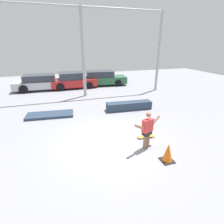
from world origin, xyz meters
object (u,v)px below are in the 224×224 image
at_px(manual_pad, 50,115).
at_px(parked_car_red, 73,80).
at_px(grind_box, 129,106).
at_px(parked_car_green, 101,78).
at_px(parked_car_silver, 42,82).
at_px(traffic_cone, 168,153).
at_px(skateboard, 146,136).
at_px(skateboarder, 147,129).

xyz_separation_m(manual_pad, parked_car_red, (1.95, 6.37, 0.59)).
bearing_deg(parked_car_red, manual_pad, -108.31).
relative_size(grind_box, parked_car_green, 0.58).
relative_size(parked_car_silver, traffic_cone, 6.89).
bearing_deg(grind_box, traffic_cone, -97.63).
xyz_separation_m(grind_box, parked_car_silver, (-5.25, 6.74, 0.40)).
xyz_separation_m(parked_car_red, traffic_cone, (1.94, -11.74, -0.33)).
relative_size(skateboard, parked_car_green, 0.16).
distance_m(parked_car_green, traffic_cone, 12.02).
height_order(skateboard, grind_box, grind_box).
bearing_deg(manual_pad, parked_car_green, 55.26).
distance_m(grind_box, traffic_cone, 5.05).
distance_m(parked_car_red, parked_car_green, 2.67).
height_order(skateboarder, parked_car_red, skateboarder).
relative_size(skateboarder, manual_pad, 0.59).
relative_size(skateboard, manual_pad, 0.30).
distance_m(skateboarder, manual_pad, 5.72).
bearing_deg(traffic_cone, parked_car_red, 99.38).
xyz_separation_m(grind_box, parked_car_red, (-2.61, 6.73, 0.42)).
xyz_separation_m(manual_pad, parked_car_green, (4.60, 6.63, 0.58)).
height_order(grind_box, parked_car_green, parked_car_green).
relative_size(manual_pad, parked_car_silver, 0.54).
bearing_deg(skateboarder, parked_car_red, 76.26).
height_order(skateboarder, skateboard, skateboarder).
height_order(grind_box, manual_pad, grind_box).
bearing_deg(parked_car_red, grind_box, -70.14).
height_order(skateboarder, grind_box, skateboarder).
bearing_deg(manual_pad, traffic_cone, -54.08).
xyz_separation_m(grind_box, parked_car_green, (0.04, 6.99, 0.41)).
distance_m(parked_car_silver, traffic_cone, 12.61).
relative_size(skateboarder, parked_car_silver, 0.32).
relative_size(skateboard, traffic_cone, 1.13).
bearing_deg(parked_car_green, traffic_cone, -87.46).
height_order(grind_box, traffic_cone, traffic_cone).
relative_size(parked_car_green, traffic_cone, 7.04).
relative_size(grind_box, parked_car_silver, 0.59).
relative_size(parked_car_red, parked_car_green, 0.84).
distance_m(skateboarder, traffic_cone, 1.12).
height_order(parked_car_silver, traffic_cone, parked_car_silver).
xyz_separation_m(skateboarder, grind_box, (0.97, 4.04, -0.56)).
bearing_deg(parked_car_silver, skateboarder, -67.46).
relative_size(skateboarder, grind_box, 0.54).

